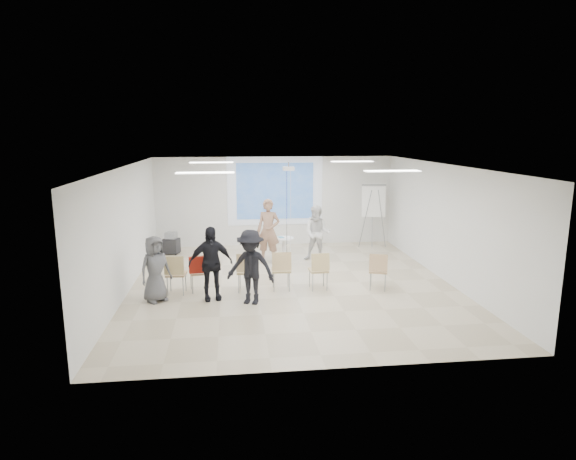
{
  "coord_description": "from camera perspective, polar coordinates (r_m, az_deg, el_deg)",
  "views": [
    {
      "loc": [
        -1.48,
        -11.61,
        3.79
      ],
      "look_at": [
        0.0,
        0.8,
        1.25
      ],
      "focal_mm": 30.0,
      "sensor_mm": 36.0,
      "label": 1
    }
  ],
  "objects": [
    {
      "name": "audience_outer",
      "position": [
        11.28,
        -15.49,
        -4.03
      ],
      "size": [
        0.99,
        0.94,
        1.7
      ],
      "primitive_type": "imported",
      "rotation": [
        0.0,
        0.0,
        0.66
      ],
      "color": "#5B5C61",
      "rests_on": "floor"
    },
    {
      "name": "chair_left_inner",
      "position": [
        11.61,
        -4.94,
        -4.62
      ],
      "size": [
        0.51,
        0.54,
        0.98
      ],
      "rotation": [
        0.0,
        0.0,
        -0.11
      ],
      "color": "tan",
      "rests_on": "floor"
    },
    {
      "name": "wall_right",
      "position": [
        13.06,
        18.38,
        0.8
      ],
      "size": [
        0.1,
        9.0,
        3.0
      ],
      "primitive_type": "cube",
      "color": "silver",
      "rests_on": "floor"
    },
    {
      "name": "av_cart",
      "position": [
        15.69,
        -13.65,
        -1.61
      ],
      "size": [
        0.56,
        0.5,
        0.7
      ],
      "rotation": [
        0.0,
        0.0,
        -0.3
      ],
      "color": "black",
      "rests_on": "floor"
    },
    {
      "name": "controller_left",
      "position": [
        14.3,
        -1.71,
        1.92
      ],
      "size": [
        0.07,
        0.12,
        0.04
      ],
      "primitive_type": "cube",
      "rotation": [
        0.0,
        0.0,
        -0.32
      ],
      "color": "silver",
      "rests_on": "player_left"
    },
    {
      "name": "red_jacket",
      "position": [
        11.59,
        -10.64,
        -4.07
      ],
      "size": [
        0.43,
        0.17,
        0.4
      ],
      "primitive_type": "cube",
      "rotation": [
        0.0,
        0.0,
        0.18
      ],
      "color": "maroon",
      "rests_on": "chair_left_mid"
    },
    {
      "name": "chair_center",
      "position": [
        11.66,
        -0.79,
        -4.45
      ],
      "size": [
        0.48,
        0.51,
        0.99
      ],
      "rotation": [
        0.0,
        0.0,
        -0.03
      ],
      "color": "tan",
      "rests_on": "floor"
    },
    {
      "name": "ceiling",
      "position": [
        11.72,
        0.47,
        7.87
      ],
      "size": [
        8.0,
        9.0,
        0.1
      ],
      "primitive_type": "cube",
      "color": "white",
      "rests_on": "wall_back"
    },
    {
      "name": "chair_left_mid",
      "position": [
        11.77,
        -10.5,
        -4.68
      ],
      "size": [
        0.51,
        0.54,
        0.93
      ],
      "rotation": [
        0.0,
        0.0,
        0.18
      ],
      "color": "tan",
      "rests_on": "floor"
    },
    {
      "name": "flipchart_easel",
      "position": [
        16.13,
        10.11,
        3.39
      ],
      "size": [
        0.91,
        0.7,
        2.13
      ],
      "rotation": [
        0.0,
        0.0,
        -0.16
      ],
      "color": "gray",
      "rests_on": "floor"
    },
    {
      "name": "player_right",
      "position": [
        14.35,
        3.5,
        -0.04
      ],
      "size": [
        1.08,
        0.96,
        1.86
      ],
      "primitive_type": "imported",
      "rotation": [
        0.0,
        0.0,
        -0.32
      ],
      "color": "white",
      "rests_on": "floor"
    },
    {
      "name": "projection_image",
      "position": [
        16.26,
        -1.53,
        4.63
      ],
      "size": [
        2.6,
        0.01,
        1.9
      ],
      "primitive_type": "cube",
      "color": "#3363AD",
      "rests_on": "wall_back"
    },
    {
      "name": "fluor_panel_sw",
      "position": [
        10.15,
        -9.79,
        6.7
      ],
      "size": [
        1.2,
        0.3,
        0.02
      ],
      "primitive_type": "cube",
      "color": "white",
      "rests_on": "ceiling"
    },
    {
      "name": "wall_back",
      "position": [
        16.38,
        -1.55,
        3.45
      ],
      "size": [
        8.0,
        0.1,
        3.0
      ],
      "primitive_type": "cube",
      "color": "silver",
      "rests_on": "floor"
    },
    {
      "name": "audience_mid",
      "position": [
        10.74,
        -4.46,
        -3.83
      ],
      "size": [
        1.4,
        1.08,
        1.92
      ],
      "primitive_type": "imported",
      "rotation": [
        0.0,
        0.0,
        -0.38
      ],
      "color": "black",
      "rests_on": "floor"
    },
    {
      "name": "player_left",
      "position": [
        14.11,
        -2.34,
        0.37
      ],
      "size": [
        0.91,
        0.75,
        2.14
      ],
      "primitive_type": "imported",
      "rotation": [
        0.0,
        0.0,
        -0.32
      ],
      "color": "#A17963",
      "rests_on": "floor"
    },
    {
      "name": "ceiling_projector",
      "position": [
        13.24,
        0.07,
        6.72
      ],
      "size": [
        0.3,
        0.25,
        3.0
      ],
      "color": "white",
      "rests_on": "ceiling"
    },
    {
      "name": "chair_far_left",
      "position": [
        11.68,
        -13.2,
        -4.81
      ],
      "size": [
        0.49,
        0.52,
        0.97
      ],
      "rotation": [
        0.0,
        0.0,
        -0.08
      ],
      "color": "tan",
      "rests_on": "floor"
    },
    {
      "name": "audience_left",
      "position": [
        11.1,
        -9.18,
        -3.29
      ],
      "size": [
        1.25,
        0.89,
        1.97
      ],
      "primitive_type": "imported",
      "rotation": [
        0.0,
        0.0,
        0.19
      ],
      "color": "black",
      "rests_on": "floor"
    },
    {
      "name": "chair_right_inner",
      "position": [
        11.75,
        3.71,
        -4.49
      ],
      "size": [
        0.47,
        0.5,
        0.95
      ],
      "rotation": [
        0.0,
        0.0,
        0.05
      ],
      "color": "tan",
      "rests_on": "floor"
    },
    {
      "name": "wall_left",
      "position": [
        12.11,
        -18.93,
        -0.04
      ],
      "size": [
        0.1,
        9.0,
        3.0
      ],
      "primitive_type": "cube",
      "color": "silver",
      "rests_on": "floor"
    },
    {
      "name": "floor",
      "position": [
        12.31,
        0.44,
        -6.68
      ],
      "size": [
        8.0,
        9.0,
        0.1
      ],
      "primitive_type": "cube",
      "color": "beige",
      "rests_on": "ground"
    },
    {
      "name": "projection_halo",
      "position": [
        16.27,
        -1.54,
        4.64
      ],
      "size": [
        3.2,
        0.01,
        2.3
      ],
      "primitive_type": "cube",
      "color": "silver",
      "rests_on": "wall_back"
    },
    {
      "name": "fluor_panel_se",
      "position": [
        10.72,
        12.25,
        6.85
      ],
      "size": [
        1.2,
        0.3,
        0.02
      ],
      "primitive_type": "cube",
      "color": "white",
      "rests_on": "ceiling"
    },
    {
      "name": "fluor_panel_nw",
      "position": [
        13.64,
        -9.06,
        7.9
      ],
      "size": [
        1.2,
        0.3,
        0.02
      ],
      "primitive_type": "cube",
      "color": "white",
      "rests_on": "ceiling"
    },
    {
      "name": "fluor_panel_ne",
      "position": [
        14.07,
        7.61,
        8.05
      ],
      "size": [
        1.2,
        0.3,
        0.02
      ],
      "primitive_type": "cube",
      "color": "white",
      "rests_on": "ceiling"
    },
    {
      "name": "chair_right_far",
      "position": [
        11.91,
        10.66,
        -4.49
      ],
      "size": [
        0.57,
        0.59,
        0.93
      ],
      "rotation": [
        0.0,
        0.0,
        -0.34
      ],
      "color": "tan",
      "rests_on": "floor"
    },
    {
      "name": "pedestal_table",
      "position": [
        14.48,
        -0.46,
        -2.06
      ],
      "size": [
        0.75,
        0.75,
        0.72
      ],
      "rotation": [
        0.0,
        0.0,
        0.39
      ],
      "color": "silver",
      "rests_on": "floor"
    },
    {
      "name": "controller_right",
      "position": [
        14.5,
        2.64,
        1.39
      ],
      "size": [
        0.08,
        0.14,
        0.04
      ],
      "primitive_type": "cube",
      "rotation": [
        0.0,
        0.0,
        -0.32
      ],
      "color": "white",
      "rests_on": "player_right"
    },
    {
      "name": "laptop",
      "position": [
        11.72,
        -4.91,
        -4.73
      ],
      "size": [
        0.38,
        0.3,
        0.03
      ],
      "primitive_type": "imported",
      "rotation": [
        0.0,
        0.0,
        3.03
      ],
      "color": "black",
      "rests_on": "chair_left_inner"
    }
  ]
}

